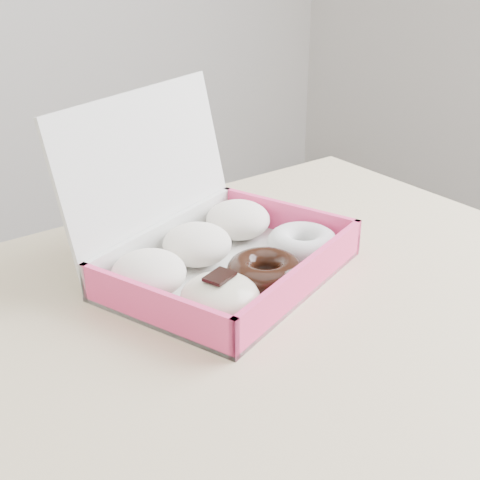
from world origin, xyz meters
TOP-DOWN VIEW (x-y plane):
  - table at (0.00, 0.00)m, footprint 1.20×0.80m
  - donut_box at (0.14, 0.14)m, footprint 0.38×0.36m

SIDE VIEW (x-z plane):
  - table at x=0.00m, z-range 0.30..1.05m
  - donut_box at x=0.14m, z-range 0.67..0.90m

